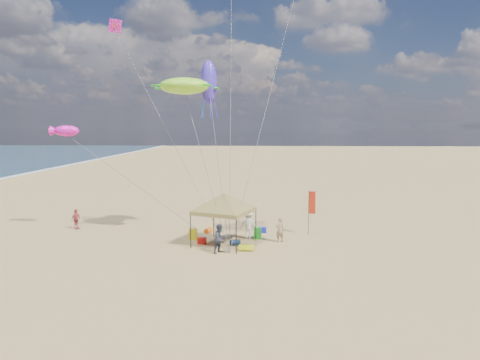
# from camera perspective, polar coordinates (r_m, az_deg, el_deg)

# --- Properties ---
(ground) EXTENTS (280.00, 280.00, 0.00)m
(ground) POSITION_cam_1_polar(r_m,az_deg,el_deg) (25.22, -0.32, -9.90)
(ground) COLOR tan
(ground) RESTS_ON ground
(canopy_tent) EXTENTS (5.70, 5.70, 3.78)m
(canopy_tent) POSITION_cam_1_polar(r_m,az_deg,el_deg) (26.96, -2.10, -1.94)
(canopy_tent) COLOR black
(canopy_tent) RESTS_ON ground
(feather_flag) EXTENTS (0.47, 0.04, 3.04)m
(feather_flag) POSITION_cam_1_polar(r_m,az_deg,el_deg) (29.96, 9.25, -3.28)
(feather_flag) COLOR black
(feather_flag) RESTS_ON ground
(cooler_red) EXTENTS (0.54, 0.38, 0.38)m
(cooler_red) POSITION_cam_1_polar(r_m,az_deg,el_deg) (27.84, -4.97, -7.89)
(cooler_red) COLOR #AF140E
(cooler_red) RESTS_ON ground
(cooler_blue) EXTENTS (0.54, 0.38, 0.38)m
(cooler_blue) POSITION_cam_1_polar(r_m,az_deg,el_deg) (30.59, 2.93, -6.51)
(cooler_blue) COLOR #161EB7
(cooler_blue) RESTS_ON ground
(bag_navy) EXTENTS (0.69, 0.54, 0.36)m
(bag_navy) POSITION_cam_1_polar(r_m,az_deg,el_deg) (27.40, -0.62, -8.13)
(bag_navy) COLOR #0D213A
(bag_navy) RESTS_ON ground
(bag_orange) EXTENTS (0.54, 0.69, 0.36)m
(bag_orange) POSITION_cam_1_polar(r_m,az_deg,el_deg) (30.54, -4.20, -6.56)
(bag_orange) COLOR #E7590C
(bag_orange) RESTS_ON ground
(chair_green) EXTENTS (0.50, 0.50, 0.70)m
(chair_green) POSITION_cam_1_polar(r_m,az_deg,el_deg) (28.98, 2.31, -6.94)
(chair_green) COLOR #18881C
(chair_green) RESTS_ON ground
(chair_yellow) EXTENTS (0.50, 0.50, 0.70)m
(chair_yellow) POSITION_cam_1_polar(r_m,az_deg,el_deg) (28.92, -6.13, -7.01)
(chair_yellow) COLOR gold
(chair_yellow) RESTS_ON ground
(crate_grey) EXTENTS (0.34, 0.30, 0.28)m
(crate_grey) POSITION_cam_1_polar(r_m,az_deg,el_deg) (26.61, 0.89, -8.68)
(crate_grey) COLOR slate
(crate_grey) RESTS_ON ground
(beach_cart) EXTENTS (0.90, 0.50, 0.24)m
(beach_cart) POSITION_cam_1_polar(r_m,az_deg,el_deg) (26.27, 0.83, -8.76)
(beach_cart) COLOR #CED417
(beach_cart) RESTS_ON ground
(person_near_a) EXTENTS (0.70, 0.60, 1.61)m
(person_near_a) POSITION_cam_1_polar(r_m,az_deg,el_deg) (28.11, 5.20, -6.45)
(person_near_a) COLOR #9F845B
(person_near_a) RESTS_ON ground
(person_near_b) EXTENTS (1.03, 1.06, 1.72)m
(person_near_b) POSITION_cam_1_polar(r_m,az_deg,el_deg) (25.64, -2.64, -7.63)
(person_near_b) COLOR #353949
(person_near_b) RESTS_ON ground
(person_near_c) EXTENTS (1.25, 0.77, 1.86)m
(person_near_c) POSITION_cam_1_polar(r_m,az_deg,el_deg) (28.86, 1.11, -5.81)
(person_near_c) COLOR silver
(person_near_c) RESTS_ON ground
(person_far_a) EXTENTS (0.61, 0.92, 1.46)m
(person_far_a) POSITION_cam_1_polar(r_m,az_deg,el_deg) (33.60, -20.57, -4.78)
(person_far_a) COLOR #B84648
(person_far_a) RESTS_ON ground
(turtle_kite) EXTENTS (3.84, 3.44, 1.06)m
(turtle_kite) POSITION_cam_1_polar(r_m,az_deg,el_deg) (28.62, -7.27, 12.04)
(turtle_kite) COLOR #92EB2B
(turtle_kite) RESTS_ON ground
(fish_kite) EXTENTS (1.77, 0.94, 0.77)m
(fish_kite) POSITION_cam_1_polar(r_m,az_deg,el_deg) (32.39, -21.63, 5.97)
(fish_kite) COLOR #F616BB
(fish_kite) RESTS_ON ground
(squid_kite) EXTENTS (1.14, 1.14, 2.82)m
(squid_kite) POSITION_cam_1_polar(r_m,az_deg,el_deg) (29.68, -4.09, 12.61)
(squid_kite) COLOR #462ED1
(squid_kite) RESTS_ON ground
(stunt_kite_pink) EXTENTS (1.16, 1.07, 1.00)m
(stunt_kite_pink) POSITION_cam_1_polar(r_m,az_deg,el_deg) (39.91, -15.94, 18.73)
(stunt_kite_pink) COLOR #D31FAD
(stunt_kite_pink) RESTS_ON ground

